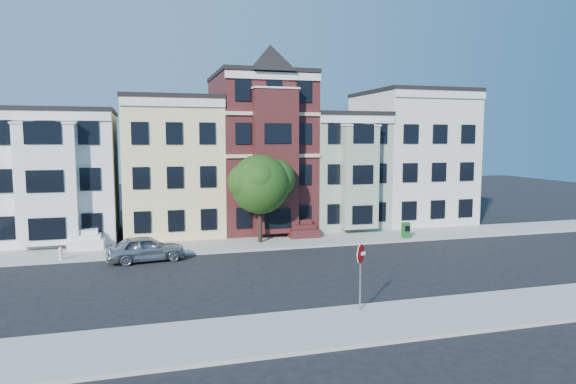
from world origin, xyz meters
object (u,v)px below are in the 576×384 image
object	(u,v)px
newspaper_box	(406,230)
stop_sign	(360,273)
street_tree	(260,188)
parked_car	(146,248)
fire_hydrant	(61,255)

from	to	relation	value
newspaper_box	stop_sign	xyz separation A→B (m)	(-9.55, -13.45, 1.04)
street_tree	stop_sign	xyz separation A→B (m)	(0.81, -14.89, -2.12)
parked_car	newspaper_box	xyz separation A→B (m)	(17.96, 1.49, -0.07)
parked_car	stop_sign	distance (m)	14.65
newspaper_box	fire_hydrant	world-z (taller)	newspaper_box
stop_sign	street_tree	bearing A→B (deg)	69.58
parked_car	fire_hydrant	distance (m)	4.96
parked_car	fire_hydrant	xyz separation A→B (m)	(-4.82, 1.10, -0.32)
stop_sign	parked_car	bearing A→B (deg)	101.59
street_tree	fire_hydrant	size ratio (longest dim) A/B	12.44
parked_car	stop_sign	xyz separation A→B (m)	(8.41, -11.96, 0.97)
newspaper_box	stop_sign	distance (m)	16.52
parked_car	newspaper_box	world-z (taller)	parked_car
street_tree	fire_hydrant	bearing A→B (deg)	-171.61
parked_car	newspaper_box	distance (m)	18.02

